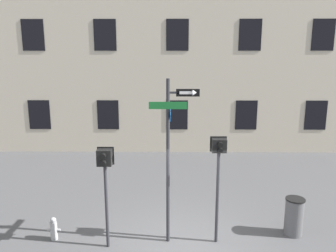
{
  "coord_description": "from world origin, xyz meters",
  "views": [
    {
      "loc": [
        -0.27,
        -7.41,
        4.71
      ],
      "look_at": [
        -0.35,
        0.37,
        3.08
      ],
      "focal_mm": 35.0,
      "sensor_mm": 36.0,
      "label": 1
    }
  ],
  "objects_px": {
    "street_sign_pole": "(170,149)",
    "pedestrian_signal_left": "(105,170)",
    "fire_hydrant": "(54,229)",
    "pedestrian_signal_right": "(219,161)",
    "trash_bin": "(294,217)"
  },
  "relations": [
    {
      "from": "street_sign_pole",
      "to": "pedestrian_signal_left",
      "type": "xyz_separation_m",
      "value": [
        -1.58,
        -0.28,
        -0.45
      ]
    },
    {
      "from": "street_sign_pole",
      "to": "fire_hydrant",
      "type": "height_order",
      "value": "street_sign_pole"
    },
    {
      "from": "fire_hydrant",
      "to": "street_sign_pole",
      "type": "bearing_deg",
      "value": -0.84
    },
    {
      "from": "pedestrian_signal_right",
      "to": "pedestrian_signal_left",
      "type": "bearing_deg",
      "value": -174.66
    },
    {
      "from": "pedestrian_signal_left",
      "to": "fire_hydrant",
      "type": "height_order",
      "value": "pedestrian_signal_left"
    },
    {
      "from": "street_sign_pole",
      "to": "trash_bin",
      "type": "height_order",
      "value": "street_sign_pole"
    },
    {
      "from": "street_sign_pole",
      "to": "pedestrian_signal_left",
      "type": "bearing_deg",
      "value": -170.11
    },
    {
      "from": "pedestrian_signal_left",
      "to": "street_sign_pole",
      "type": "bearing_deg",
      "value": 9.89
    },
    {
      "from": "pedestrian_signal_right",
      "to": "trash_bin",
      "type": "distance_m",
      "value": 2.73
    },
    {
      "from": "fire_hydrant",
      "to": "pedestrian_signal_left",
      "type": "bearing_deg",
      "value": -12.18
    },
    {
      "from": "pedestrian_signal_right",
      "to": "street_sign_pole",
      "type": "bearing_deg",
      "value": 179.23
    },
    {
      "from": "fire_hydrant",
      "to": "trash_bin",
      "type": "bearing_deg",
      "value": 2.88
    },
    {
      "from": "fire_hydrant",
      "to": "trash_bin",
      "type": "relative_size",
      "value": 0.6
    },
    {
      "from": "pedestrian_signal_left",
      "to": "trash_bin",
      "type": "xyz_separation_m",
      "value": [
        4.9,
        0.64,
        -1.53
      ]
    },
    {
      "from": "pedestrian_signal_right",
      "to": "fire_hydrant",
      "type": "bearing_deg",
      "value": 179.18
    }
  ]
}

